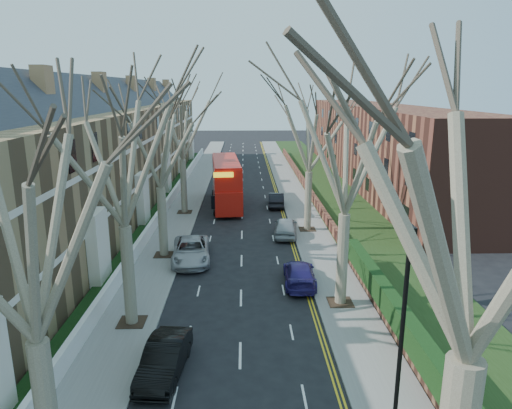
{
  "coord_description": "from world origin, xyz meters",
  "views": [
    {
      "loc": [
        0.25,
        -15.8,
        12.02
      ],
      "look_at": [
        1.17,
        19.91,
        2.92
      ],
      "focal_mm": 32.0,
      "sensor_mm": 36.0,
      "label": 1
    }
  ],
  "objects": [
    {
      "name": "flats_right",
      "position": [
        17.46,
        43.0,
        4.98
      ],
      "size": [
        13.97,
        54.0,
        10.0
      ],
      "color": "brown",
      "rests_on": "ground"
    },
    {
      "name": "tree_right_far",
      "position": [
        5.7,
        22.0,
        9.24
      ],
      "size": [
        10.15,
        10.15,
        14.22
      ],
      "color": "brown",
      "rests_on": "ground"
    },
    {
      "name": "wall_hedge_right",
      "position": [
        7.7,
        2.0,
        1.12
      ],
      "size": [
        0.7,
        24.0,
        1.8
      ],
      "color": "brown",
      "rests_on": "ground"
    },
    {
      "name": "car_left_mid",
      "position": [
        -3.25,
        1.66,
        0.74
      ],
      "size": [
        2.0,
        4.63,
        1.48
      ],
      "primitive_type": "imported",
      "rotation": [
        0.0,
        0.0,
        -0.1
      ],
      "color": "black",
      "rests_on": "ground"
    },
    {
      "name": "pavement_left",
      "position": [
        -6.0,
        39.0,
        0.06
      ],
      "size": [
        3.0,
        102.0,
        0.12
      ],
      "primitive_type": "cube",
      "color": "slate",
      "rests_on": "ground"
    },
    {
      "name": "ground",
      "position": [
        0.0,
        0.0,
        0.0
      ],
      "size": [
        240.0,
        240.0,
        0.0
      ],
      "primitive_type": "plane",
      "color": "black",
      "rests_on": "ground"
    },
    {
      "name": "tree_left_dist",
      "position": [
        -5.7,
        28.0,
        9.56
      ],
      "size": [
        10.5,
        10.5,
        14.71
      ],
      "color": "brown",
      "rests_on": "ground"
    },
    {
      "name": "tree_right_mid",
      "position": [
        5.7,
        8.0,
        9.56
      ],
      "size": [
        10.5,
        10.5,
        14.71
      ],
      "color": "brown",
      "rests_on": "ground"
    },
    {
      "name": "car_right_mid",
      "position": [
        3.68,
        20.62,
        0.79
      ],
      "size": [
        2.38,
        4.82,
        1.58
      ],
      "primitive_type": "imported",
      "rotation": [
        0.0,
        0.0,
        3.03
      ],
      "color": "#999DA1",
      "rests_on": "ground"
    },
    {
      "name": "front_wall_left",
      "position": [
        -7.65,
        31.0,
        0.62
      ],
      "size": [
        0.3,
        78.0,
        1.0
      ],
      "color": "white",
      "rests_on": "ground"
    },
    {
      "name": "grass_verge_right",
      "position": [
        10.5,
        39.0,
        0.15
      ],
      "size": [
        6.0,
        102.0,
        0.06
      ],
      "color": "#1C3111",
      "rests_on": "ground"
    },
    {
      "name": "lamp_post",
      "position": [
        5.0,
        -3.5,
        4.57
      ],
      "size": [
        0.18,
        0.5,
        8.11
      ],
      "color": "black",
      "rests_on": "ground"
    },
    {
      "name": "tree_left_near",
      "position": [
        -5.7,
        -4.0,
        8.93
      ],
      "size": [
        9.8,
        9.8,
        13.73
      ],
      "color": "brown",
      "rests_on": "ground"
    },
    {
      "name": "tree_left_far",
      "position": [
        -5.7,
        16.0,
        9.24
      ],
      "size": [
        10.15,
        10.15,
        14.22
      ],
      "color": "brown",
      "rests_on": "ground"
    },
    {
      "name": "car_right_far",
      "position": [
        3.56,
        30.52,
        0.74
      ],
      "size": [
        1.8,
        4.57,
        1.48
      ],
      "primitive_type": "imported",
      "rotation": [
        0.0,
        0.0,
        3.09
      ],
      "color": "black",
      "rests_on": "ground"
    },
    {
      "name": "tree_right_near",
      "position": [
        5.7,
        -6.0,
        9.86
      ],
      "size": [
        10.85,
        10.85,
        15.2
      ],
      "color": "brown",
      "rests_on": "ground"
    },
    {
      "name": "terrace_left",
      "position": [
        -13.65,
        31.0,
        5.53
      ],
      "size": [
        9.7,
        78.0,
        13.6
      ],
      "color": "olive",
      "rests_on": "ground"
    },
    {
      "name": "tree_left_mid",
      "position": [
        -5.7,
        6.0,
        9.56
      ],
      "size": [
        10.5,
        10.5,
        14.71
      ],
      "color": "brown",
      "rests_on": "ground"
    },
    {
      "name": "double_decker_bus",
      "position": [
        -1.66,
        30.95,
        2.37
      ],
      "size": [
        3.61,
        11.69,
        4.8
      ],
      "rotation": [
        0.0,
        0.0,
        3.23
      ],
      "color": "red",
      "rests_on": "ground"
    },
    {
      "name": "car_left_far",
      "position": [
        -3.59,
        15.03,
        0.79
      ],
      "size": [
        3.07,
        5.87,
        1.58
      ],
      "primitive_type": "imported",
      "rotation": [
        0.0,
        0.0,
        0.08
      ],
      "color": "#A3A4A8",
      "rests_on": "ground"
    },
    {
      "name": "car_right_near",
      "position": [
        3.69,
        10.88,
        0.69
      ],
      "size": [
        2.17,
        4.85,
        1.38
      ],
      "primitive_type": "imported",
      "rotation": [
        0.0,
        0.0,
        3.09
      ],
      "color": "navy",
      "rests_on": "ground"
    },
    {
      "name": "pavement_right",
      "position": [
        6.0,
        39.0,
        0.06
      ],
      "size": [
        3.0,
        102.0,
        0.12
      ],
      "primitive_type": "cube",
      "color": "slate",
      "rests_on": "ground"
    }
  ]
}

